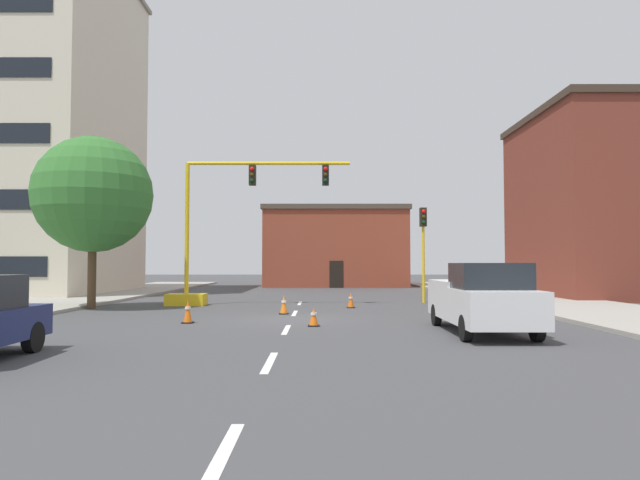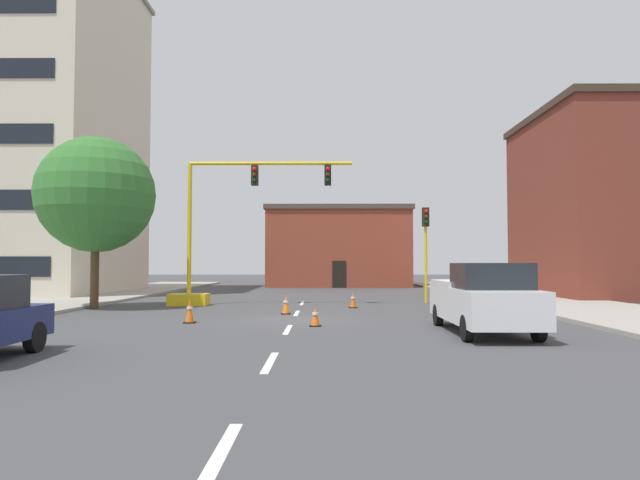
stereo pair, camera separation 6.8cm
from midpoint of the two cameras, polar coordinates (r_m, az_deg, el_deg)
ground_plane at (r=19.86m, az=-2.65°, el=-8.12°), size 160.00×160.00×0.00m
sidewalk_left at (r=30.82m, az=-25.33°, el=-5.73°), size 6.00×56.00×0.14m
sidewalk_right at (r=29.98m, az=22.49°, el=-5.88°), size 6.00×56.00×0.14m
lane_stripe_seg_0 at (r=6.15m, az=-10.05°, el=-21.07°), size 0.16×2.40×0.01m
lane_stripe_seg_1 at (r=11.45m, az=-4.95°, el=-12.32°), size 0.16×2.40×0.01m
lane_stripe_seg_2 at (r=16.88m, az=-3.19°, el=-9.12°), size 0.16×2.40×0.01m
lane_stripe_seg_3 at (r=22.34m, az=-2.31°, el=-7.48°), size 0.16×2.40×0.01m
lane_stripe_seg_4 at (r=27.82m, az=-1.77°, el=-6.48°), size 0.16×2.40×0.01m
building_tall_left at (r=42.54m, az=-27.59°, el=10.12°), size 12.48×13.75×22.00m
building_brick_center at (r=49.41m, az=1.87°, el=-0.73°), size 12.35×8.53×6.84m
building_row_right at (r=37.83m, az=28.58°, el=3.25°), size 10.53×10.95×11.01m
traffic_signal_gantry at (r=26.92m, az=-10.91°, el=-1.86°), size 8.64×1.20×6.83m
traffic_light_pole_right at (r=28.68m, az=10.82°, el=0.73°), size 0.32×0.47×4.80m
tree_left_near at (r=26.52m, az=-21.84°, el=4.30°), size 5.09×5.09×7.55m
pickup_truck_white at (r=16.61m, az=16.42°, el=-5.77°), size 2.05×5.41×1.99m
traffic_cone_roadside_a at (r=24.99m, az=3.47°, el=-6.14°), size 0.36×0.36×0.71m
traffic_cone_roadside_b at (r=21.95m, az=-3.43°, el=-6.60°), size 0.36×0.36×0.76m
traffic_cone_roadside_c at (r=19.13m, az=-13.06°, el=-7.11°), size 0.36×0.36×0.79m
traffic_cone_roadside_d at (r=17.72m, az=-0.38°, el=-7.85°), size 0.36×0.36×0.61m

